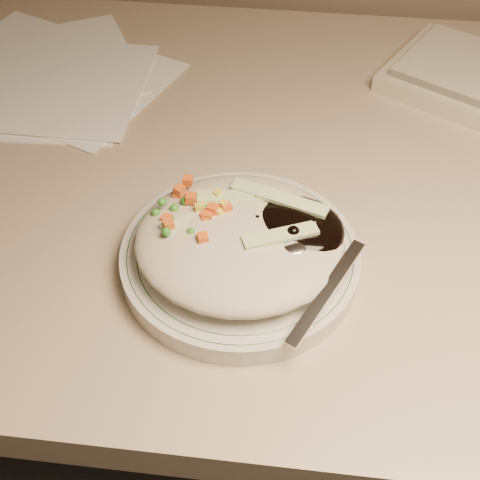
# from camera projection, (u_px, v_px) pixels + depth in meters

# --- Properties ---
(desk) EXTENTS (1.40, 0.70, 0.74)m
(desk) POSITION_uv_depth(u_px,v_px,m) (334.00, 285.00, 0.88)
(desk) COLOR tan
(desk) RESTS_ON ground
(plate) EXTENTS (0.23, 0.23, 0.02)m
(plate) POSITION_uv_depth(u_px,v_px,m) (240.00, 259.00, 0.63)
(plate) COLOR beige
(plate) RESTS_ON desk
(plate_rim) EXTENTS (0.21, 0.21, 0.00)m
(plate_rim) POSITION_uv_depth(u_px,v_px,m) (240.00, 252.00, 0.62)
(plate_rim) COLOR #144723
(plate_rim) RESTS_ON plate
(meal) EXTENTS (0.21, 0.19, 0.05)m
(meal) POSITION_uv_depth(u_px,v_px,m) (245.00, 237.00, 0.61)
(meal) COLOR #BBB398
(meal) RESTS_ON plate
(papers) EXTENTS (0.40, 0.33, 0.00)m
(papers) POSITION_uv_depth(u_px,v_px,m) (26.00, 79.00, 0.85)
(papers) COLOR white
(papers) RESTS_ON desk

